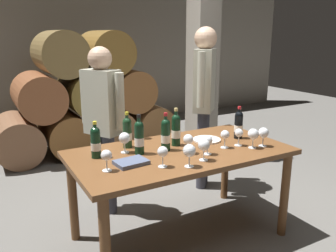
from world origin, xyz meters
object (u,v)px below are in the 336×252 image
at_px(wine_bottle_1, 239,124).
at_px(wine_glass_3, 189,151).
at_px(wine_glass_4, 208,141).
at_px(wine_glass_8, 106,156).
at_px(sommelier_presenting, 204,93).
at_px(wine_glass_1, 188,140).
at_px(wine_bottle_0, 127,132).
at_px(dining_table, 180,161).
at_px(wine_glass_0, 253,134).
at_px(wine_glass_5, 124,139).
at_px(taster_seated_left, 103,117).
at_px(wine_glass_2, 239,134).
at_px(serving_plate, 207,140).
at_px(wine_bottle_2, 139,137).
at_px(wine_glass_6, 225,135).
at_px(wine_bottle_3, 166,134).
at_px(wine_bottle_4, 176,129).
at_px(wine_glass_7, 163,152).
at_px(wine_glass_10, 263,133).
at_px(tasting_notebook, 131,162).
at_px(wine_bottle_5, 96,142).
at_px(wine_glass_9, 204,145).

xyz_separation_m(wine_bottle_1, wine_glass_3, (-0.74, -0.37, -0.01)).
height_order(wine_glass_4, wine_glass_8, same).
height_order(wine_glass_3, sommelier_presenting, sommelier_presenting).
bearing_deg(wine_glass_1, wine_bottle_0, 133.28).
xyz_separation_m(dining_table, wine_glass_0, (0.53, -0.24, 0.20)).
relative_size(wine_glass_5, taster_seated_left, 0.10).
bearing_deg(wine_glass_2, wine_glass_8, 179.87).
distance_m(wine_glass_5, serving_plate, 0.74).
height_order(wine_bottle_2, wine_glass_3, wine_bottle_2).
bearing_deg(wine_glass_5, serving_plate, -3.70).
height_order(wine_bottle_0, wine_glass_6, wine_bottle_0).
distance_m(wine_bottle_0, wine_glass_4, 0.64).
relative_size(wine_bottle_3, wine_glass_6, 2.07).
relative_size(wine_bottle_1, wine_bottle_3, 0.94).
height_order(wine_glass_1, sommelier_presenting, sommelier_presenting).
distance_m(wine_bottle_0, wine_glass_3, 0.63).
xyz_separation_m(sommelier_presenting, taster_seated_left, (-1.12, -0.03, -0.12)).
relative_size(wine_glass_5, sommelier_presenting, 0.09).
relative_size(wine_bottle_4, wine_glass_4, 2.09).
distance_m(wine_glass_4, wine_glass_6, 0.22).
relative_size(wine_glass_6, wine_glass_7, 0.98).
xyz_separation_m(wine_bottle_4, wine_glass_10, (0.60, -0.37, -0.02)).
bearing_deg(wine_glass_0, tasting_notebook, 171.75).
bearing_deg(wine_bottle_3, wine_glass_10, -21.98).
height_order(wine_bottle_1, taster_seated_left, taster_seated_left).
height_order(wine_bottle_5, wine_glass_3, wine_bottle_5).
relative_size(wine_glass_2, wine_glass_9, 0.89).
height_order(wine_bottle_1, wine_glass_4, wine_bottle_1).
bearing_deg(wine_glass_3, wine_glass_6, 24.17).
bearing_deg(wine_bottle_4, wine_glass_10, -31.37).
xyz_separation_m(wine_glass_7, wine_glass_10, (0.92, 0.01, 0.01)).
bearing_deg(serving_plate, sommelier_presenting, 57.20).
bearing_deg(wine_glass_8, wine_bottle_1, 7.43).
relative_size(wine_glass_3, wine_glass_9, 1.01).
xyz_separation_m(wine_glass_2, sommelier_presenting, (0.27, 0.88, 0.18)).
distance_m(wine_glass_10, sommelier_presenting, 1.01).
bearing_deg(wine_glass_3, wine_glass_9, 19.20).
distance_m(wine_glass_0, wine_glass_9, 0.50).
height_order(wine_glass_5, wine_glass_9, same).
distance_m(wine_glass_9, sommelier_presenting, 1.26).
height_order(wine_glass_1, wine_glass_2, wine_glass_1).
bearing_deg(wine_bottle_1, serving_plate, 164.86).
xyz_separation_m(wine_glass_2, wine_glass_7, (-0.76, -0.11, 0.00)).
relative_size(wine_glass_4, taster_seated_left, 0.10).
relative_size(wine_bottle_4, wine_glass_9, 1.94).
distance_m(wine_bottle_3, wine_glass_0, 0.69).
bearing_deg(wine_bottle_1, tasting_notebook, -173.18).
relative_size(wine_glass_3, wine_glass_8, 1.09).
distance_m(wine_glass_3, taster_seated_left, 1.08).
height_order(wine_glass_10, serving_plate, wine_glass_10).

